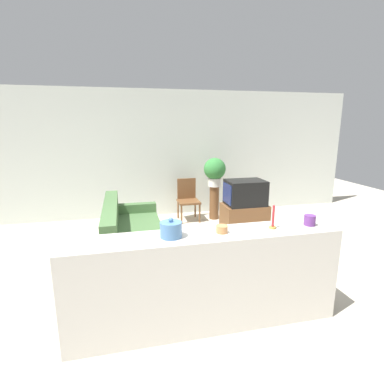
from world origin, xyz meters
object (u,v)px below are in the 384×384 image
at_px(television, 245,193).
at_px(decorative_bowl, 171,229).
at_px(couch, 131,238).
at_px(wooden_chair, 188,198).
at_px(potted_plant, 215,170).

distance_m(television, decorative_bowl, 2.95).
relative_size(couch, television, 2.76).
relative_size(television, decorative_bowl, 3.45).
height_order(wooden_chair, decorative_bowl, decorative_bowl).
height_order(television, decorative_bowl, decorative_bowl).
distance_m(television, wooden_chair, 1.36).
relative_size(couch, potted_plant, 3.26).
bearing_deg(decorative_bowl, potted_plant, 66.09).
distance_m(couch, wooden_chair, 2.01).
bearing_deg(wooden_chair, potted_plant, -7.86).
bearing_deg(potted_plant, decorative_bowl, -113.91).
xyz_separation_m(television, potted_plant, (-0.28, 0.95, 0.28)).
relative_size(wooden_chair, potted_plant, 1.45).
height_order(potted_plant, decorative_bowl, potted_plant).
bearing_deg(wooden_chair, television, -50.53).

